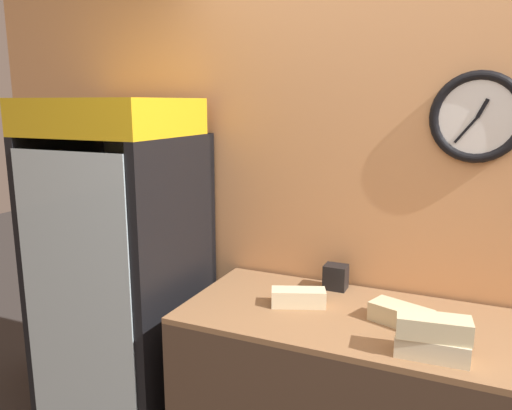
{
  "coord_description": "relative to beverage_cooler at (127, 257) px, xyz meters",
  "views": [
    {
      "loc": [
        0.18,
        -1.09,
        1.82
      ],
      "look_at": [
        -0.72,
        0.93,
        1.36
      ],
      "focal_mm": 35.0,
      "sensor_mm": 36.0,
      "label": 1
    }
  ],
  "objects": [
    {
      "name": "napkin_dispenser",
      "position": [
        1.08,
        0.22,
        -0.02
      ],
      "size": [
        0.11,
        0.09,
        0.12
      ],
      "color": "black",
      "rests_on": "prep_counter"
    },
    {
      "name": "sandwich_stack_middle",
      "position": [
        1.58,
        -0.3,
        0.03
      ],
      "size": [
        0.27,
        0.14,
        0.08
      ],
      "color": "beige",
      "rests_on": "sandwich_stack_bottom"
    },
    {
      "name": "sandwich_flat_right",
      "position": [
        0.99,
        -0.05,
        -0.05
      ],
      "size": [
        0.26,
        0.17,
        0.08
      ],
      "color": "beige",
      "rests_on": "prep_counter"
    },
    {
      "name": "sandwich_flat_left",
      "position": [
        1.43,
        -0.06,
        -0.04
      ],
      "size": [
        0.27,
        0.19,
        0.08
      ],
      "color": "beige",
      "rests_on": "prep_counter"
    },
    {
      "name": "sandwich_stack_bottom",
      "position": [
        1.58,
        -0.3,
        -0.05
      ],
      "size": [
        0.26,
        0.12,
        0.08
      ],
      "color": "beige",
      "rests_on": "prep_counter"
    },
    {
      "name": "beverage_cooler",
      "position": [
        0.0,
        0.0,
        0.0
      ],
      "size": [
        0.75,
        0.69,
        1.84
      ],
      "color": "black",
      "rests_on": "ground_plane"
    },
    {
      "name": "wall_back",
      "position": [
        1.49,
        0.35,
        0.35
      ],
      "size": [
        5.2,
        0.1,
        2.7
      ],
      "color": "tan",
      "rests_on": "ground_plane"
    }
  ]
}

